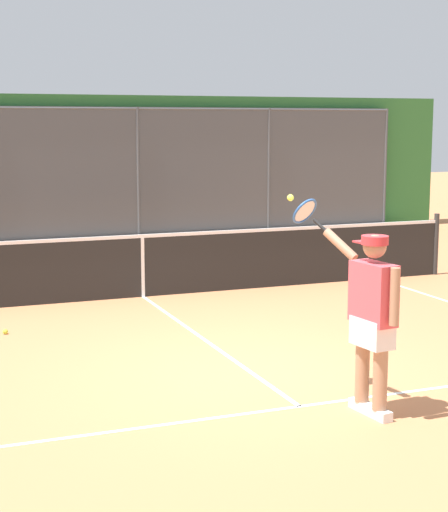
# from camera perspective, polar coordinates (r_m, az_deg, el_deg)

# --- Properties ---
(ground_plane) EXTENTS (60.00, 60.00, 0.00)m
(ground_plane) POSITION_cam_1_polar(r_m,az_deg,el_deg) (9.02, 1.81, -7.90)
(ground_plane) COLOR #C67A4C
(court_line_markings) EXTENTS (8.32, 9.81, 0.01)m
(court_line_markings) POSITION_cam_1_polar(r_m,az_deg,el_deg) (7.74, 6.21, -10.84)
(court_line_markings) COLOR white
(court_line_markings) RESTS_ON ground
(fence_backdrop) EXTENTS (18.90, 1.37, 3.23)m
(fence_backdrop) POSITION_cam_1_polar(r_m,az_deg,el_deg) (19.04, -11.01, 5.81)
(fence_backdrop) COLOR #474C51
(fence_backdrop) RESTS_ON ground
(tennis_net) EXTENTS (10.69, 0.09, 1.07)m
(tennis_net) POSITION_cam_1_polar(r_m,az_deg,el_deg) (12.78, -5.56, -0.60)
(tennis_net) COLOR #2D2D2D
(tennis_net) RESTS_ON ground
(tennis_player) EXTENTS (0.59, 1.35, 1.94)m
(tennis_player) POSITION_cam_1_polar(r_m,az_deg,el_deg) (7.63, 9.98, -3.67)
(tennis_player) COLOR silver
(tennis_player) RESTS_ON ground
(tennis_ball_by_sideline) EXTENTS (0.07, 0.07, 0.07)m
(tennis_ball_by_sideline) POSITION_cam_1_polar(r_m,az_deg,el_deg) (10.92, -14.66, -5.00)
(tennis_ball_by_sideline) COLOR #C1D138
(tennis_ball_by_sideline) RESTS_ON ground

